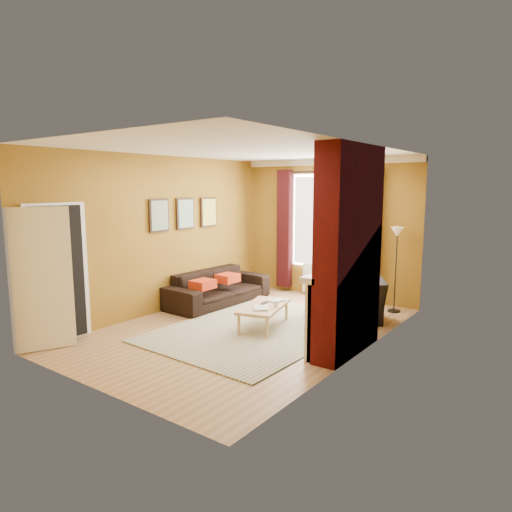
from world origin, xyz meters
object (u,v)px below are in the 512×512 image
at_px(floor_lamp, 397,245).
at_px(coffee_table, 264,307).
at_px(sofa, 218,287).
at_px(wicker_stool, 338,297).
at_px(armchair, 349,299).

bearing_deg(floor_lamp, coffee_table, -121.94).
xyz_separation_m(sofa, wicker_stool, (2.07, 0.99, -0.10)).
xyz_separation_m(sofa, floor_lamp, (2.97, 1.43, 0.90)).
bearing_deg(sofa, wicker_stool, -62.34).
bearing_deg(wicker_stool, coffee_table, -104.69).
bearing_deg(sofa, coffee_table, -112.89).
relative_size(armchair, floor_lamp, 0.73).
height_order(wicker_stool, floor_lamp, floor_lamp).
relative_size(coffee_table, floor_lamp, 0.81).
distance_m(armchair, wicker_stool, 0.70).
xyz_separation_m(armchair, coffee_table, (-0.90, -1.22, -0.03)).
relative_size(wicker_stool, floor_lamp, 0.29).
distance_m(sofa, coffee_table, 1.78).
bearing_deg(sofa, floor_lamp, -62.18).
relative_size(sofa, floor_lamp, 1.43).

